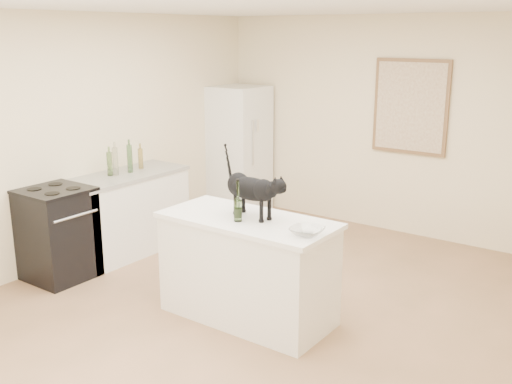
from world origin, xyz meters
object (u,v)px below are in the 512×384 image
object	(u,v)px
fridge	(239,149)
black_cat	(251,192)
stove	(58,235)
glass_bowl	(307,232)
wine_bottle	(238,203)

from	to	relation	value
fridge	black_cat	world-z (taller)	fridge
stove	glass_bowl	world-z (taller)	glass_bowl
stove	glass_bowl	xyz separation A→B (m)	(2.68, 0.31, 0.48)
black_cat	fridge	bearing A→B (deg)	138.91
fridge	stove	bearing A→B (deg)	-90.00
fridge	black_cat	size ratio (longest dim) A/B	2.76
black_cat	wine_bottle	world-z (taller)	black_cat
stove	wine_bottle	size ratio (longest dim) A/B	2.92
black_cat	glass_bowl	world-z (taller)	black_cat
stove	black_cat	xyz separation A→B (m)	(2.06, 0.44, 0.67)
stove	fridge	size ratio (longest dim) A/B	0.53
stove	wine_bottle	distance (m)	2.14
stove	black_cat	size ratio (longest dim) A/B	1.46
fridge	black_cat	distance (m)	3.25
fridge	black_cat	bearing A→B (deg)	-50.64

